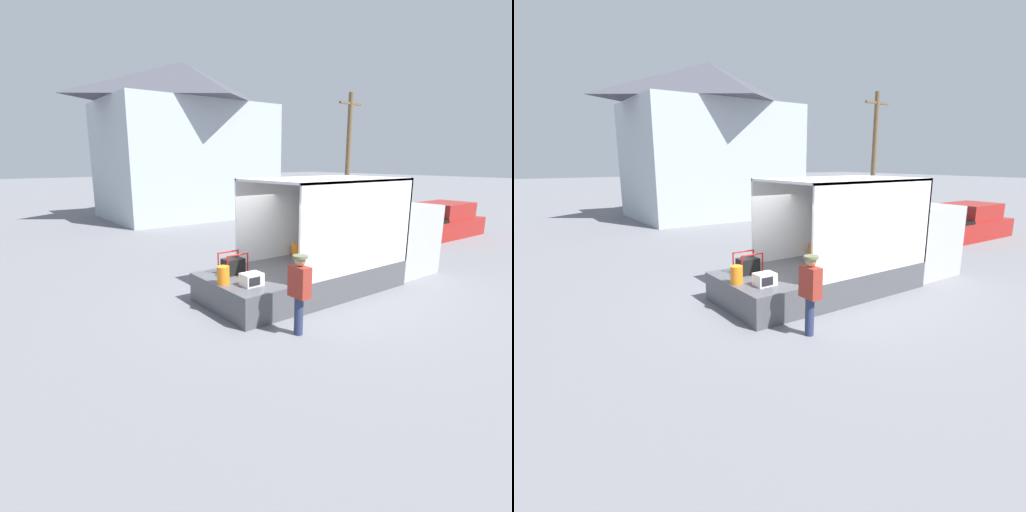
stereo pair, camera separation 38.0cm
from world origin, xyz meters
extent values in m
plane|color=slate|center=(0.00, 0.00, 0.00)|extent=(160.00, 160.00, 0.00)
cube|color=#B2B2B7|center=(4.98, 0.00, 1.04)|extent=(1.95, 2.30, 2.09)
cube|color=#4C4C51|center=(2.00, 0.00, 0.35)|extent=(4.00, 2.50, 0.71)
cube|color=white|center=(2.00, 1.22, 1.83)|extent=(4.00, 0.06, 2.24)
cube|color=white|center=(2.00, -1.22, 1.83)|extent=(4.00, 0.06, 2.24)
cube|color=white|center=(3.97, 0.00, 1.83)|extent=(0.06, 2.50, 2.24)
cube|color=white|center=(2.00, 0.00, 2.91)|extent=(4.00, 2.50, 0.06)
cylinder|color=orange|center=(1.87, 0.91, 0.88)|extent=(0.29, 0.29, 0.36)
cube|color=#B2A893|center=(3.35, -0.41, 0.85)|extent=(0.44, 0.32, 0.30)
cube|color=#2D7F33|center=(2.90, -0.85, 0.85)|extent=(0.44, 0.32, 0.29)
cube|color=#2D7F33|center=(1.86, -0.39, 0.84)|extent=(0.44, 0.32, 0.27)
cube|color=#4C4C51|center=(-0.70, 0.00, 0.35)|extent=(1.40, 2.37, 0.71)
cube|color=white|center=(-0.76, -0.53, 0.84)|extent=(0.46, 0.35, 0.28)
cube|color=black|center=(-0.81, -0.71, 0.84)|extent=(0.29, 0.01, 0.19)
cube|color=black|center=(-0.58, 0.48, 0.90)|extent=(0.49, 0.36, 0.38)
cylinder|color=slate|center=(-0.39, 0.48, 0.92)|extent=(0.18, 0.20, 0.20)
cylinder|color=red|center=(-0.87, 0.28, 0.97)|extent=(0.04, 0.04, 0.53)
cylinder|color=red|center=(-0.30, 0.28, 0.97)|extent=(0.04, 0.04, 0.53)
cylinder|color=red|center=(-0.87, 0.69, 0.97)|extent=(0.04, 0.04, 0.53)
cylinder|color=red|center=(-0.30, 0.69, 0.97)|extent=(0.04, 0.04, 0.53)
cylinder|color=red|center=(-0.58, 0.28, 1.22)|extent=(0.58, 0.04, 0.04)
cylinder|color=red|center=(-0.58, 0.69, 1.22)|extent=(0.58, 0.04, 0.04)
cylinder|color=orange|center=(-1.22, -0.08, 0.91)|extent=(0.28, 0.28, 0.41)
cylinder|color=navy|center=(-0.61, -1.90, 0.39)|extent=(0.18, 0.18, 0.79)
cube|color=maroon|center=(-0.61, -1.90, 1.10)|extent=(0.24, 0.44, 0.62)
sphere|color=tan|center=(-0.61, -1.90, 1.52)|extent=(0.22, 0.22, 0.22)
cylinder|color=#606B47|center=(-0.61, -1.90, 1.60)|extent=(0.29, 0.29, 0.05)
cube|color=maroon|center=(11.34, 2.09, 0.41)|extent=(5.33, 1.94, 0.81)
cube|color=maroon|center=(11.98, 2.09, 1.17)|extent=(2.35, 1.78, 0.72)
cube|color=black|center=(9.74, 2.09, 0.87)|extent=(2.13, 1.86, 0.12)
cube|color=#A8B2BC|center=(5.78, 15.26, 3.31)|extent=(9.41, 6.78, 6.61)
pyramid|color=#42424C|center=(5.78, 15.26, 7.77)|extent=(9.88, 7.12, 2.31)
cylinder|color=brown|center=(12.94, 8.72, 3.56)|extent=(0.28, 0.28, 7.12)
cube|color=brown|center=(12.94, 8.72, 6.52)|extent=(1.80, 0.14, 0.12)
camera|label=1|loc=(-5.71, -7.34, 3.40)|focal=28.00mm
camera|label=2|loc=(-5.40, -7.56, 3.40)|focal=28.00mm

